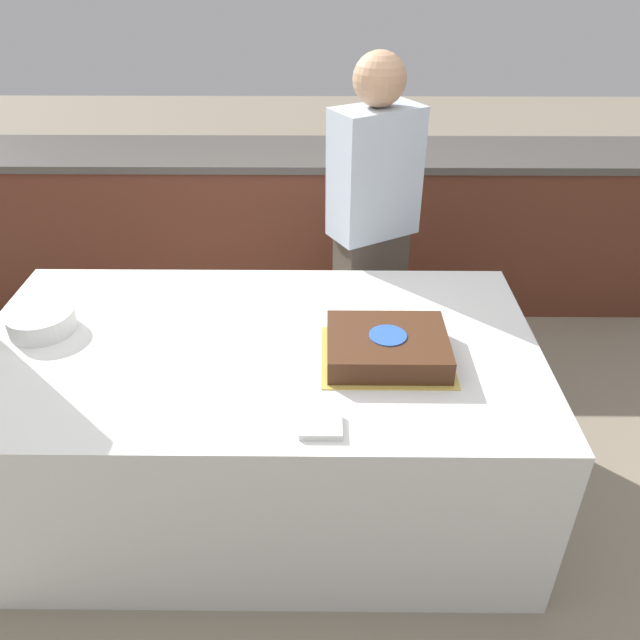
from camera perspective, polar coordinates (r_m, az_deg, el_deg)
name	(u,v)px	position (r m, az deg, el deg)	size (l,w,h in m)	color
ground_plane	(265,488)	(2.71, -5.02, -15.03)	(14.00, 14.00, 0.00)	gray
back_counter	(284,226)	(3.78, -3.29, 8.56)	(4.40, 0.58, 0.92)	#5B2D1E
dining_table	(261,422)	(2.45, -5.43, -9.22)	(2.00, 1.11, 0.73)	white
cake	(387,347)	(2.13, 6.15, -2.43)	(0.45, 0.36, 0.09)	gold
plate_stack	(41,321)	(2.48, -24.11, -0.10)	(0.24, 0.24, 0.08)	white
side_plate_near_cake	(375,309)	(2.41, 5.03, 0.97)	(0.20, 0.20, 0.00)	white
utensil_pile	(321,426)	(1.86, 0.07, -9.66)	(0.13, 0.11, 0.02)	white
person_cutting_cake	(372,229)	(2.85, 4.80, 8.25)	(0.42, 0.36, 1.58)	#4C4238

